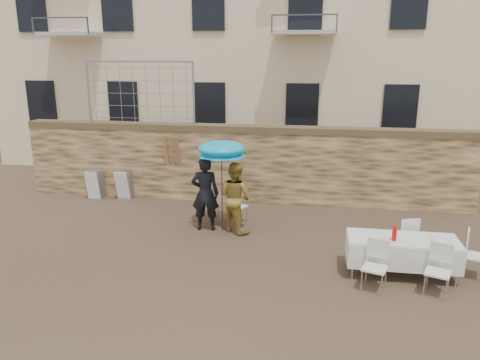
# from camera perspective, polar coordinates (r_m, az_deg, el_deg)

# --- Properties ---
(ground) EXTENTS (80.00, 80.00, 0.00)m
(ground) POSITION_cam_1_polar(r_m,az_deg,el_deg) (9.41, -4.65, -11.71)
(ground) COLOR brown
(ground) RESTS_ON ground
(stone_wall) EXTENTS (13.00, 0.50, 2.20)m
(stone_wall) POSITION_cam_1_polar(r_m,az_deg,el_deg) (13.66, 0.23, 1.94)
(stone_wall) COLOR #94744A
(stone_wall) RESTS_ON ground
(chain_link_fence) EXTENTS (3.20, 0.06, 1.80)m
(chain_link_fence) POSITION_cam_1_polar(r_m,az_deg,el_deg) (14.12, -12.08, 10.28)
(chain_link_fence) COLOR gray
(chain_link_fence) RESTS_ON stone_wall
(man_suit) EXTENTS (0.71, 0.50, 1.85)m
(man_suit) POSITION_cam_1_polar(r_m,az_deg,el_deg) (11.45, -4.27, -1.66)
(man_suit) COLOR black
(man_suit) RESTS_ON ground
(woman_dress) EXTENTS (1.07, 1.02, 1.74)m
(woman_dress) POSITION_cam_1_polar(r_m,az_deg,el_deg) (11.32, -0.56, -2.13)
(woman_dress) COLOR gold
(woman_dress) RESTS_ON ground
(umbrella) EXTENTS (1.19, 1.19, 2.09)m
(umbrella) POSITION_cam_1_polar(r_m,az_deg,el_deg) (11.20, -2.26, 3.52)
(umbrella) COLOR #3F3F44
(umbrella) RESTS_ON ground
(couple_chair_left) EXTENTS (0.50, 0.50, 0.96)m
(couple_chair_left) POSITION_cam_1_polar(r_m,az_deg,el_deg) (12.10, -3.62, -2.93)
(couple_chair_left) COLOR white
(couple_chair_left) RESTS_ON ground
(couple_chair_right) EXTENTS (0.64, 0.64, 0.96)m
(couple_chair_right) POSITION_cam_1_polar(r_m,az_deg,el_deg) (11.97, -0.35, -3.11)
(couple_chair_right) COLOR white
(couple_chair_right) RESTS_ON ground
(banquet_table) EXTENTS (2.10, 0.85, 0.78)m
(banquet_table) POSITION_cam_1_polar(r_m,az_deg,el_deg) (9.71, 19.26, -6.96)
(banquet_table) COLOR silver
(banquet_table) RESTS_ON ground
(soda_bottle) EXTENTS (0.09, 0.09, 0.26)m
(soda_bottle) POSITION_cam_1_polar(r_m,az_deg,el_deg) (9.47, 18.30, -6.30)
(soda_bottle) COLOR red
(soda_bottle) RESTS_ON banquet_table
(table_chair_front_left) EXTENTS (0.61, 0.61, 0.96)m
(table_chair_front_left) POSITION_cam_1_polar(r_m,az_deg,el_deg) (9.03, 16.10, -10.14)
(table_chair_front_left) COLOR white
(table_chair_front_left) RESTS_ON ground
(table_chair_front_right) EXTENTS (0.62, 0.62, 0.96)m
(table_chair_front_right) POSITION_cam_1_polar(r_m,az_deg,el_deg) (9.24, 22.98, -10.20)
(table_chair_front_right) COLOR white
(table_chair_front_right) RESTS_ON ground
(table_chair_back) EXTENTS (0.59, 0.59, 0.96)m
(table_chair_back) POSITION_cam_1_polar(r_m,az_deg,el_deg) (10.57, 19.50, -6.61)
(table_chair_back) COLOR white
(table_chair_back) RESTS_ON ground
(table_chair_side) EXTENTS (0.60, 0.60, 0.96)m
(table_chair_side) POSITION_cam_1_polar(r_m,az_deg,el_deg) (10.24, 26.84, -8.15)
(table_chair_side) COLOR white
(table_chair_side) RESTS_ON ground
(chair_stack_left) EXTENTS (0.46, 0.55, 0.92)m
(chair_stack_left) POSITION_cam_1_polar(r_m,az_deg,el_deg) (14.85, -16.89, -0.17)
(chair_stack_left) COLOR white
(chair_stack_left) RESTS_ON ground
(chair_stack_right) EXTENTS (0.46, 0.47, 0.92)m
(chair_stack_right) POSITION_cam_1_polar(r_m,az_deg,el_deg) (14.49, -13.68, -0.33)
(chair_stack_right) COLOR white
(chair_stack_right) RESTS_ON ground
(wood_planks) EXTENTS (0.70, 0.20, 2.00)m
(wood_planks) POSITION_cam_1_polar(r_m,az_deg,el_deg) (13.88, -7.61, 1.60)
(wood_planks) COLOR #A37749
(wood_planks) RESTS_ON ground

